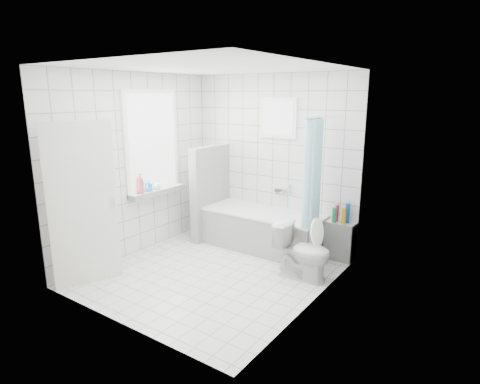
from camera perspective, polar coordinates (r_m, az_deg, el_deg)
The scene contains 19 objects.
ground at distance 5.42m, azimuth -3.75°, elevation -11.32°, with size 3.00×3.00×0.00m, color white.
ceiling at distance 4.92m, azimuth -4.24°, elevation 17.28°, with size 3.00×3.00×0.00m, color white.
wall_back at distance 6.24m, azimuth 4.67°, elevation 4.51°, with size 2.80×0.02×2.60m, color white.
wall_front at distance 3.98m, azimuth -17.56°, elevation -1.32°, with size 2.80×0.02×2.60m, color white.
wall_left at distance 5.97m, azimuth -14.56°, elevation 3.72°, with size 0.02×3.00×2.60m, color white.
wall_right at distance 4.30m, azimuth 10.77°, elevation 0.15°, with size 0.02×3.00×2.60m, color white.
window_left at distance 6.10m, azimuth -12.32°, elevation 6.89°, with size 0.01×0.90×1.40m, color white.
window_back at distance 6.08m, azimuth 5.40°, elevation 10.43°, with size 0.50×0.01×0.50m, color white.
window_sill at distance 6.19m, azimuth -11.69°, elevation 0.05°, with size 0.18×1.02×0.08m, color white.
door at distance 5.14m, azimuth -21.44°, elevation -1.81°, with size 0.04×0.80×2.00m, color silver.
bathtub at distance 6.13m, azimuth 3.30°, elevation -5.36°, with size 1.82×0.77×0.58m.
partition_wall at distance 6.50m, azimuth -4.23°, elevation -0.04°, with size 0.15×0.85×1.50m, color white.
tiled_ledge at distance 5.90m, azimuth 14.03°, elevation -6.71°, with size 0.40×0.24×0.55m, color white.
toilet at distance 5.19m, azimuth 8.95°, elevation -8.32°, with size 0.40×0.71×0.72m, color white.
curtain_rod at distance 5.39m, azimuth 11.29°, elevation 10.36°, with size 0.02×0.02×0.80m, color silver.
shower_curtain at distance 5.40m, azimuth 10.29°, elevation 0.73°, with size 0.14×0.48×1.78m, color #41ADBF, non-canonical shape.
tub_faucet at distance 6.21m, azimuth 5.78°, elevation 0.21°, with size 0.18×0.06×0.06m, color silver.
sill_bottles at distance 6.01m, azimuth -13.11°, elevation 1.11°, with size 0.16×0.48×0.29m.
ledge_bottles at distance 5.75m, azimuth 14.17°, elevation -3.08°, with size 0.22×0.17×0.28m.
Camera 1 is at (3.08, -3.83, 2.29)m, focal length 30.00 mm.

